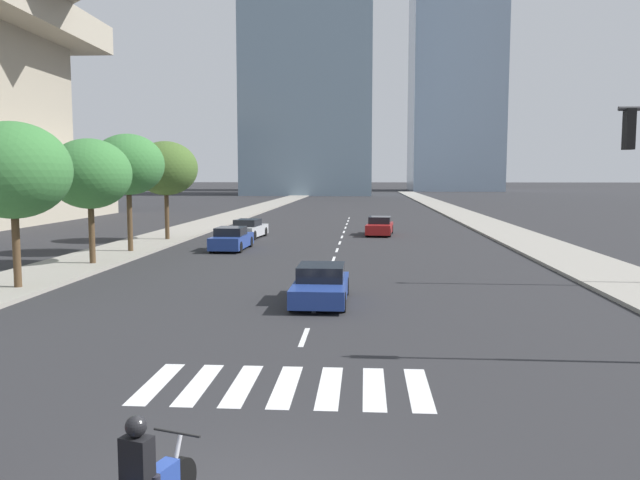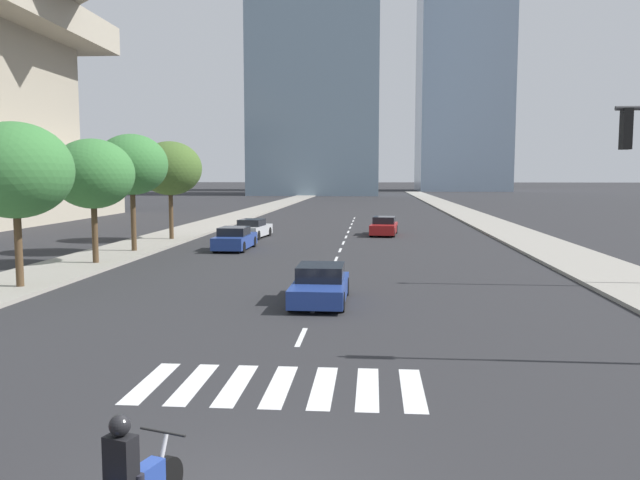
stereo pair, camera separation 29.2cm
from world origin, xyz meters
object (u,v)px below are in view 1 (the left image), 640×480
sedan_blue_0 (231,239)px  street_tree_nearest (13,170)px  sedan_red_1 (380,227)px  sedan_blue_2 (321,285)px  street_tree_second (90,174)px  street_tree_third (128,165)px  street_tree_fourth (166,168)px  sedan_silver_3 (248,229)px

sedan_blue_0 → street_tree_nearest: bearing=160.2°
sedan_red_1 → sedan_blue_2: sedan_red_1 is taller
street_tree_second → street_tree_third: (0.00, 4.95, 0.51)m
sedan_red_1 → street_tree_nearest: (-13.98, -23.57, 3.86)m
sedan_blue_2 → street_tree_nearest: bearing=-96.6°
street_tree_third → sedan_blue_2: bearing=-48.5°
street_tree_second → street_tree_fourth: 11.57m
street_tree_nearest → street_tree_fourth: (0.00, 18.16, 0.27)m
street_tree_third → street_tree_second: bearing=-90.0°
sedan_red_1 → street_tree_second: size_ratio=0.77×
sedan_blue_0 → sedan_silver_3: (-0.31, 7.10, -0.01)m
sedan_blue_2 → street_tree_fourth: bearing=-149.4°
street_tree_second → street_tree_fourth: street_tree_fourth is taller
street_tree_fourth → sedan_silver_3: bearing=27.7°
sedan_blue_0 → sedan_red_1: (8.77, 9.94, -0.01)m
street_tree_nearest → sedan_red_1: bearing=59.3°
sedan_red_1 → street_tree_second: bearing=-34.3°
sedan_silver_3 → street_tree_nearest: size_ratio=0.72×
sedan_blue_2 → street_tree_nearest: (-11.43, 1.38, 3.89)m
sedan_blue_2 → sedan_red_1: bearing=174.5°
sedan_blue_2 → street_tree_fourth: (-11.43, 19.54, 4.16)m
street_tree_nearest → street_tree_second: bearing=90.0°
sedan_blue_0 → sedan_silver_3: bearing=3.7°
sedan_blue_0 → street_tree_third: (-5.21, -2.10, 4.26)m
sedan_silver_3 → street_tree_second: bearing=166.9°
street_tree_nearest → sedan_blue_2: bearing=-6.9°
sedan_blue_2 → street_tree_nearest: 12.15m
sedan_blue_2 → street_tree_fourth: street_tree_fourth is taller
sedan_silver_3 → street_tree_fourth: bearing=123.7°
sedan_silver_3 → street_tree_second: 15.43m
sedan_blue_2 → street_tree_third: 17.77m
street_tree_second → street_tree_third: 4.97m
sedan_blue_0 → sedan_blue_2: 16.25m
sedan_red_1 → street_tree_second: street_tree_second is taller
sedan_silver_3 → street_tree_third: bearing=157.9°
sedan_red_1 → street_tree_fourth: 15.55m
sedan_blue_2 → street_tree_fourth: size_ratio=0.67×
sedan_red_1 → sedan_silver_3: size_ratio=1.03×
street_tree_third → street_tree_nearest: bearing=-90.0°
sedan_blue_2 → street_tree_second: size_ratio=0.73×
sedan_red_1 → sedan_silver_3: bearing=-67.5°
sedan_blue_2 → street_tree_fourth: 23.01m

